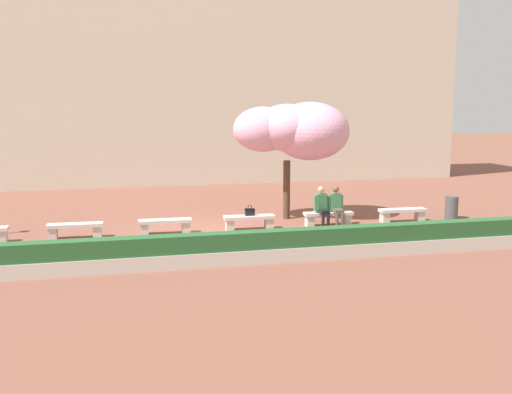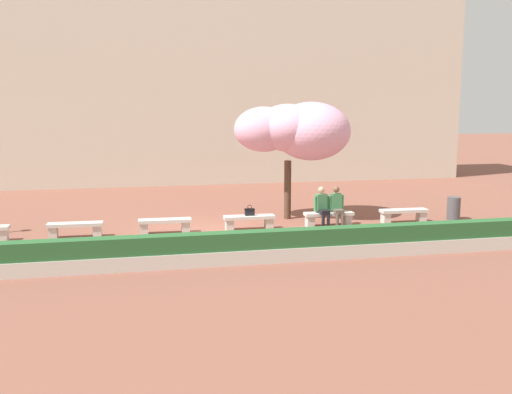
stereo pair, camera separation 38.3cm
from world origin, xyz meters
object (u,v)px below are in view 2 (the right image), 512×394
stone_bench_far_east (404,214)px  trash_bin (454,208)px  stone_bench_center (165,224)px  stone_bench_east_end (329,217)px  person_seated_right (337,205)px  handbag (250,211)px  stone_bench_near_east (249,220)px  cherry_tree_main (295,130)px  person_seated_left (322,205)px  stone_bench_near_west (75,228)px

stone_bench_far_east → trash_bin: (1.88, 0.09, 0.09)m
stone_bench_center → stone_bench_east_end: same height
person_seated_right → handbag: bearing=178.6°
stone_bench_near_east → cherry_tree_main: size_ratio=0.40×
person_seated_right → cherry_tree_main: (-0.96, 1.55, 2.33)m
handbag → cherry_tree_main: 3.43m
person_seated_left → handbag: bearing=178.3°
stone_bench_near_east → cherry_tree_main: (1.91, 1.49, 2.73)m
stone_bench_far_east → handbag: (-5.23, 0.01, 0.28)m
trash_bin → person_seated_right: bearing=-178.1°
stone_bench_near_east → person_seated_left: (2.38, -0.05, 0.40)m
stone_bench_far_east → handbag: size_ratio=4.74×
stone_bench_near_east → stone_bench_east_end: bearing=0.0°
stone_bench_east_end → cherry_tree_main: bearing=115.5°
stone_bench_near_east → trash_bin: trash_bin is taller
handbag → trash_bin: (7.11, 0.08, -0.19)m
stone_bench_center → person_seated_left: 5.02m
person_seated_right → stone_bench_center: bearing=179.4°
stone_bench_east_end → person_seated_left: person_seated_left is taller
stone_bench_east_end → person_seated_right: bearing=-12.0°
person_seated_left → stone_bench_east_end: bearing=12.2°
handbag → stone_bench_east_end: bearing=-0.3°
stone_bench_far_east → stone_bench_near_west: bearing=180.0°
stone_bench_east_end → person_seated_right: person_seated_right is taller
stone_bench_east_end → person_seated_left: 0.47m
stone_bench_center → trash_bin: size_ratio=2.06×
stone_bench_near_east → trash_bin: size_ratio=2.06×
person_seated_left → person_seated_right: same height
stone_bench_center → trash_bin: 9.75m
stone_bench_near_east → trash_bin: bearing=0.7°
stone_bench_east_end → person_seated_right: size_ratio=1.25×
stone_bench_east_end → handbag: size_ratio=4.74×
stone_bench_center → stone_bench_far_east: bearing=0.0°
handbag → trash_bin: handbag is taller
stone_bench_near_west → person_seated_right: person_seated_right is taller
stone_bench_center → person_seated_right: size_ratio=1.25×
stone_bench_center → handbag: handbag is taller
person_seated_left → person_seated_right: bearing=-0.0°
person_seated_left → stone_bench_near_east: bearing=178.7°
stone_bench_center → stone_bench_east_end: bearing=0.0°
stone_bench_east_end → handbag: handbag is taller
stone_bench_far_east → person_seated_right: (-2.37, -0.05, 0.40)m
stone_bench_near_east → handbag: (0.02, 0.01, 0.28)m
stone_bench_far_east → trash_bin: 1.88m
stone_bench_near_west → stone_bench_far_east: size_ratio=1.00×
stone_bench_near_west → trash_bin: (12.37, 0.09, 0.09)m
stone_bench_center → stone_bench_far_east: 7.87m
stone_bench_east_end → person_seated_right: (0.25, -0.05, 0.40)m
stone_bench_east_end → stone_bench_far_east: same height
stone_bench_east_end → trash_bin: trash_bin is taller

